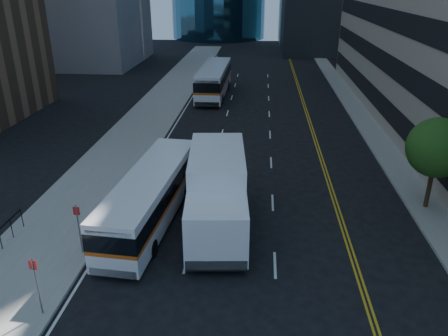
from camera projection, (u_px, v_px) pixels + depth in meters
name	position (u px, v px, depth m)	size (l,w,h in m)	color
ground	(264.00, 294.00, 17.84)	(160.00, 160.00, 0.00)	black
sidewalk_west	(153.00, 114.00, 41.48)	(5.00, 90.00, 0.15)	gray
sidewalk_east	(362.00, 119.00, 39.97)	(2.00, 90.00, 0.15)	gray
street_tree	(437.00, 148.00, 23.01)	(3.20, 3.20, 5.10)	#332114
bus_front	(151.00, 196.00, 22.65)	(3.16, 10.77, 2.74)	white
bus_rear	(214.00, 80.00, 47.77)	(2.83, 12.22, 3.14)	white
box_truck	(217.00, 193.00, 21.77)	(3.46, 8.26, 3.85)	white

